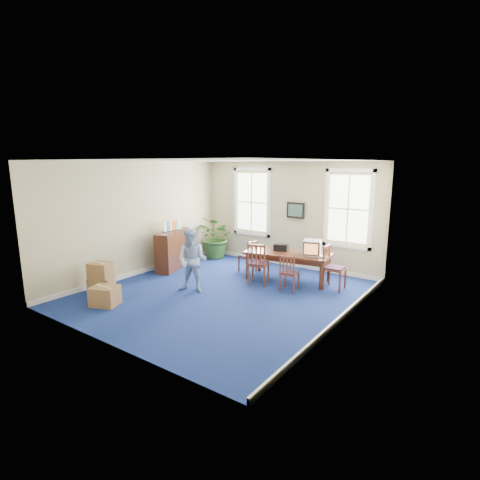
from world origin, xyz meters
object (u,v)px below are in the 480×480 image
Objects in this scene: credenza at (173,249)px; potted_plant at (217,237)px; cardboard_boxes at (110,278)px; chair_near_left at (259,263)px; man at (192,261)px; conference_table at (288,266)px; crt_tv at (312,248)px.

potted_plant is (0.29, 1.76, 0.10)m from credenza.
credenza reaches higher than cardboard_boxes.
credenza reaches higher than chair_near_left.
chair_near_left is 0.79× the size of potted_plant.
conference_table is at bearing 38.58° from man.
credenza is at bearing -99.25° from potted_plant.
credenza is (-3.39, -1.01, 0.22)m from conference_table.
cardboard_boxes is at bearing -88.08° from potted_plant.
conference_table is 0.91m from chair_near_left.
credenza is at bearing 177.22° from crt_tv.
man is 2.03m from cardboard_boxes.
chair_near_left is 0.70× the size of man.
chair_near_left is 1.79m from man.
crt_tv is at bearing 28.77° from man.
crt_tv is at bearing 44.81° from cardboard_boxes.
potted_plant reaches higher than conference_table.
man is (-2.12, -2.29, -0.18)m from crt_tv.
chair_near_left is at bearing 37.54° from man.
cardboard_boxes is (-3.62, -3.60, -0.56)m from crt_tv.
credenza reaches higher than crt_tv.
man is 1.03× the size of credenza.
crt_tv is 0.34× the size of cardboard_boxes.
cardboard_boxes is (-2.96, -3.55, 0.03)m from conference_table.
man is (-0.99, -1.47, 0.24)m from chair_near_left.
cardboard_boxes is (0.43, -2.54, -0.19)m from credenza.
cardboard_boxes is at bearing -157.32° from man.
chair_near_left is (-0.46, -0.77, 0.17)m from conference_table.
credenza is at bearing -12.98° from chair_near_left.
credenza is at bearing 99.62° from cardboard_boxes.
potted_plant is 4.31m from cardboard_boxes.
potted_plant is (-2.64, 1.51, 0.15)m from chair_near_left.
man is at bearing -52.99° from credenza.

